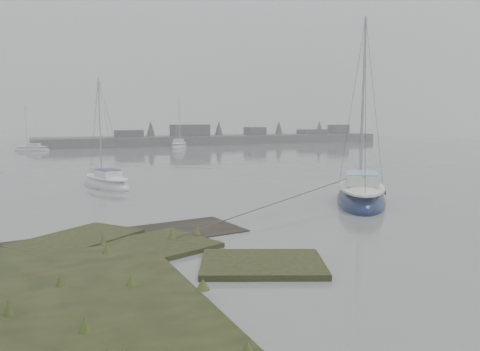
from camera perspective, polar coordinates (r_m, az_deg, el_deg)
ground at (r=42.58m, az=-17.68°, el=0.89°), size 160.00×160.00×0.00m
far_shoreline at (r=80.80m, az=-1.73°, el=4.52°), size 60.00×8.00×4.15m
sailboat_main at (r=24.54m, az=14.54°, el=-2.49°), size 6.22×7.13×10.12m
sailboat_white at (r=30.32m, az=-15.95°, el=-0.94°), size 3.03×5.43×7.29m
sailboat_far_b at (r=69.10m, az=-7.44°, el=3.57°), size 4.56×6.22×8.46m
sailboat_far_c at (r=68.19m, az=-24.02°, el=2.93°), size 4.81×3.02×6.45m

